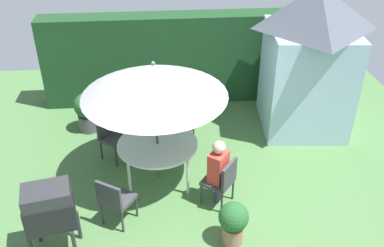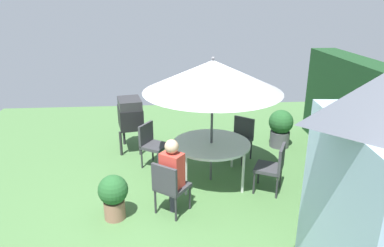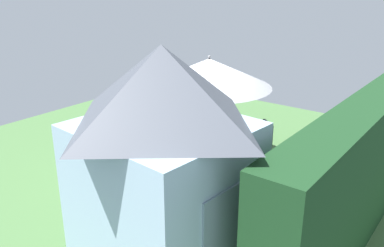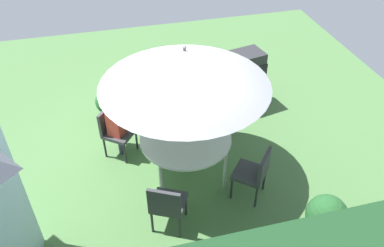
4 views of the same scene
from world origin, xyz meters
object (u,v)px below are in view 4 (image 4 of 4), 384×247
Objects in this scene: bbq_grill at (245,69)px; chair_near_shed at (115,129)px; chair_toward_house at (208,103)px; patio_umbrella at (185,68)px; potted_plant_by_grill at (108,105)px; chair_toward_hedge at (255,172)px; potted_plant_by_shed at (325,221)px; chair_far_side at (167,204)px; person_in_red at (117,118)px; patio_table at (186,140)px.

chair_near_shed is (2.64, 0.81, -0.33)m from bbq_grill.
chair_near_shed is 1.00× the size of chair_toward_house.
potted_plant_by_grill is at bearing -56.50° from patio_umbrella.
chair_toward_house is (0.19, -1.89, 0.00)m from chair_toward_hedge.
bbq_grill is at bearing -91.65° from potted_plant_by_shed.
patio_umbrella is 2.73× the size of chair_toward_house.
potted_plant_by_grill is (0.59, -2.71, -0.11)m from chair_far_side.
person_in_red is (-0.11, 0.92, 0.37)m from potted_plant_by_grill.
patio_umbrella is 2.01m from chair_toward_house.
bbq_grill is 2.71m from person_in_red.
potted_plant_by_shed is at bearing 134.14° from chair_near_shed.
person_in_red reaches higher than patio_table.
potted_plant_by_grill is at bearing -1.21° from bbq_grill.
chair_toward_hedge reaches higher than potted_plant_by_shed.
person_in_red is (1.70, 0.38, 0.26)m from chair_toward_house.
chair_far_side is 2.77m from potted_plant_by_grill.
patio_table is at bearing -116.53° from chair_far_side.
person_in_red reaches higher than potted_plant_by_grill.
chair_toward_hedge is (-1.95, 1.56, 0.00)m from chair_near_shed.
bbq_grill reaches higher than potted_plant_by_grill.
bbq_grill is 1.05m from chair_toward_house.
potted_plant_by_shed reaches higher than patio_table.
bbq_grill is 1.33× the size of chair_near_shed.
patio_umbrella is 1.95× the size of person_in_red.
bbq_grill reaches higher than chair_near_shed.
chair_toward_house is at bearing -75.35° from potted_plant_by_shed.
person_in_red is at bearing -37.14° from patio_table.
patio_table is 1.60× the size of chair_toward_house.
potted_plant_by_grill is (2.00, -2.43, -0.11)m from chair_toward_hedge.
chair_toward_house is 3.04m from potted_plant_by_shed.
chair_near_shed is at bearing -45.86° from potted_plant_by_shed.
patio_table is at bearing 123.50° from potted_plant_by_grill.
chair_near_shed is 1.00× the size of chair_toward_hedge.
chair_near_shed is 0.28m from person_in_red.
chair_toward_hedge is 1.00× the size of chair_toward_house.
patio_umbrella is 1.75m from person_in_red.
potted_plant_by_grill is at bearing -16.51° from chair_toward_house.
patio_umbrella is at bearing -116.53° from chair_far_side.
patio_table is at bearing 142.86° from person_in_red.
chair_near_shed is at bearing -38.56° from chair_toward_hedge.
potted_plant_by_shed is 4.34m from potted_plant_by_grill.
person_in_red is at bearing -75.15° from chair_far_side.
bbq_grill reaches higher than chair_far_side.
patio_table is 1.14× the size of person_in_red.
potted_plant_by_shed is (-1.48, 1.81, -0.24)m from patio_table.
chair_toward_hedge is at bearing 73.95° from bbq_grill.
bbq_grill is at bearing -161.43° from person_in_red.
chair_near_shed is 1.22× the size of potted_plant_by_grill.
person_in_red is (-0.07, 0.05, 0.26)m from chair_near_shed.
person_in_red is at bearing 12.66° from chair_toward_house.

